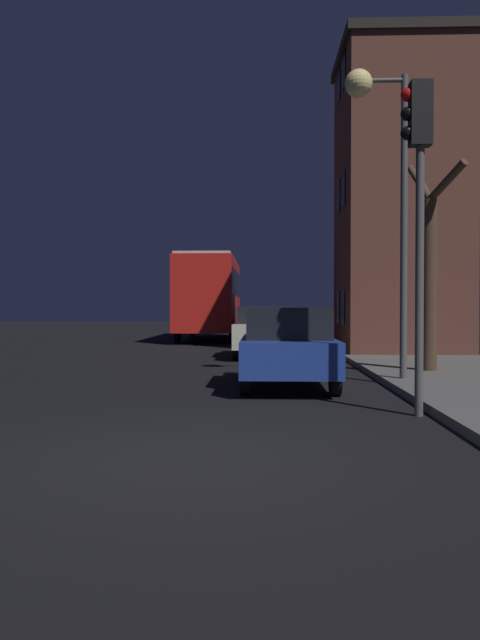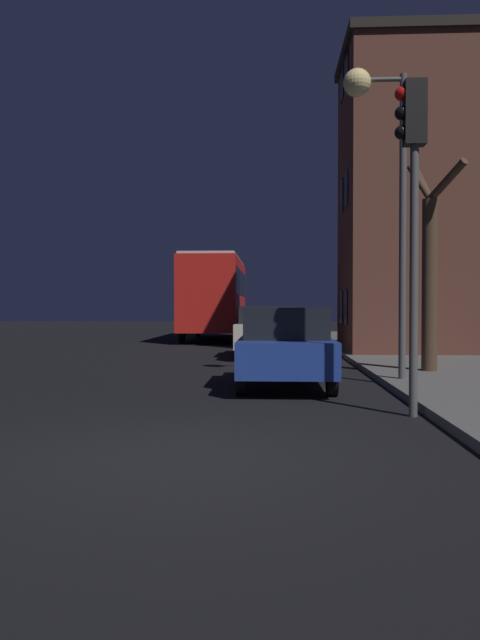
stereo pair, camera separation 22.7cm
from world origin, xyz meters
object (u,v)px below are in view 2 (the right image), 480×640
Objects in this scene: streetlamp at (376,141)px; traffic_light at (412,178)px; car_near_lane at (285,346)px; bus at (215,292)px; car_mid_lane at (268,330)px; bare_tree at (430,269)px; car_far_lane at (268,324)px.

streetlamp reaches higher than traffic_light.
traffic_light is 4.43m from car_near_lane.
car_mid_lane is at bearing -75.97° from bus.
bare_tree is at bearing -55.43° from car_mid_lane.
traffic_light is at bearing -78.60° from car_mid_lane.
bus reaches higher than car_near_lane.
traffic_light is at bearing -83.67° from car_far_lane.
car_mid_lane is at bearing 124.57° from bare_tree.
traffic_light is 0.52× the size of bus.
traffic_light is 5.43m from bare_tree.
bare_tree is at bearing 30.80° from car_near_lane.
bus reaches higher than car_mid_lane.
bare_tree reaches higher than car_near_lane.
car_near_lane is at bearing -80.37° from bus.
car_far_lane is (-0.03, 8.75, -0.03)m from car_mid_lane.
bare_tree is 16.78m from bus.
car_mid_lane is at bearing -89.81° from car_far_lane.
car_mid_lane is (-2.09, 10.38, -2.54)m from traffic_light.
car_far_lane is at bearing 104.63° from bare_tree.
car_near_lane is (-1.70, 3.19, -2.56)m from traffic_light.
bare_tree is at bearing 73.33° from traffic_light.
streetlamp reaches higher than bus.
traffic_light is 10.89m from car_mid_lane.
bus is 17.83m from car_near_lane.
traffic_light is 19.42m from car_far_lane.
streetlamp is at bearing 10.50° from car_near_lane.
streetlamp is 1.29× the size of traffic_light.
bus is 3.34m from car_far_lane.
bus is at bearing 99.63° from car_near_lane.
car_near_lane is 7.20m from car_mid_lane.
bare_tree is 4.09m from car_near_lane.
traffic_light is (-0.08, -3.52, -1.43)m from streetlamp.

